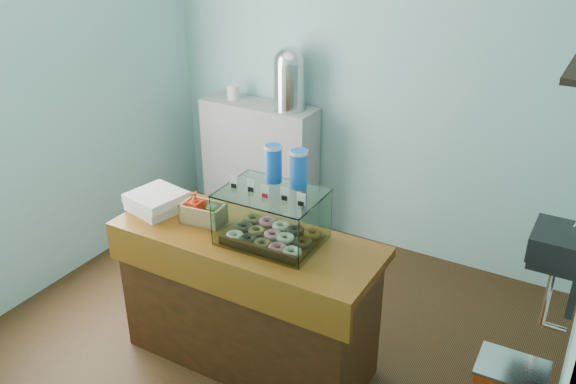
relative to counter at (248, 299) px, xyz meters
The scene contains 8 objects.
ground 0.52m from the counter, 90.00° to the left, with size 3.50×3.50×0.00m, color black.
room_shell 1.27m from the counter, 84.37° to the left, with size 3.54×3.04×2.82m.
counter is the anchor object (origin of this frame).
back_shelf 1.82m from the counter, 119.76° to the left, with size 1.00×0.32×1.10m, color gray.
display_case 0.63m from the counter, 19.96° to the left, with size 0.56×0.42×0.52m.
condiment_crate 0.60m from the counter, behind, with size 0.26×0.18×0.19m.
pastry_boxes 0.82m from the counter, behind, with size 0.36×0.36×0.12m.
coffee_urn 1.92m from the counter, 111.03° to the left, with size 0.28×0.28×0.51m.
Camera 1 is at (1.72, -2.75, 2.66)m, focal length 38.00 mm.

